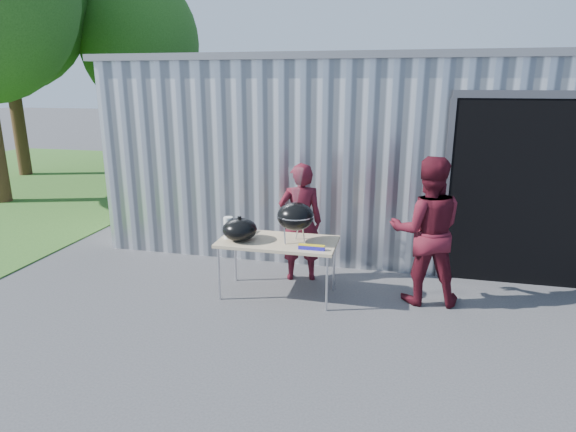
% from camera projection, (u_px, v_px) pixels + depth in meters
% --- Properties ---
extents(ground, '(80.00, 80.00, 0.00)m').
position_uv_depth(ground, '(269.00, 314.00, 5.80)').
color(ground, '#3D3D40').
extents(building, '(8.20, 6.20, 3.10)m').
position_uv_depth(building, '(375.00, 143.00, 9.48)').
color(building, silver).
rests_on(building, ground).
extents(grass_patch, '(10.00, 12.00, 0.02)m').
position_uv_depth(grass_patch, '(15.00, 182.00, 13.40)').
color(grass_patch, '#2D591E').
rests_on(grass_patch, ground).
extents(tree_far, '(3.55, 3.55, 5.89)m').
position_uv_depth(tree_far, '(140.00, 43.00, 14.63)').
color(tree_far, '#442D19').
rests_on(tree_far, ground).
extents(folding_table, '(1.50, 0.75, 0.75)m').
position_uv_depth(folding_table, '(278.00, 243.00, 6.14)').
color(folding_table, tan).
rests_on(folding_table, ground).
extents(kettle_grill, '(0.47, 0.47, 0.94)m').
position_uv_depth(kettle_grill, '(295.00, 211.00, 5.94)').
color(kettle_grill, black).
rests_on(kettle_grill, folding_table).
extents(grill_lid, '(0.44, 0.44, 0.32)m').
position_uv_depth(grill_lid, '(240.00, 229.00, 6.10)').
color(grill_lid, black).
rests_on(grill_lid, folding_table).
extents(paper_towels, '(0.12, 0.12, 0.28)m').
position_uv_depth(paper_towels, '(228.00, 228.00, 6.19)').
color(paper_towels, white).
rests_on(paper_towels, folding_table).
extents(white_tub, '(0.20, 0.15, 0.10)m').
position_uv_depth(white_tub, '(242.00, 229.00, 6.46)').
color(white_tub, white).
rests_on(white_tub, folding_table).
extents(foil_box, '(0.32, 0.06, 0.06)m').
position_uv_depth(foil_box, '(312.00, 247.00, 5.78)').
color(foil_box, '#221CBB').
rests_on(foil_box, folding_table).
extents(person_cook, '(0.69, 0.54, 1.66)m').
position_uv_depth(person_cook, '(300.00, 222.00, 6.64)').
color(person_cook, '#4E101B').
rests_on(person_cook, ground).
extents(person_bystander, '(0.96, 0.79, 1.85)m').
position_uv_depth(person_bystander, '(426.00, 231.00, 5.92)').
color(person_bystander, '#4E101B').
rests_on(person_bystander, ground).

